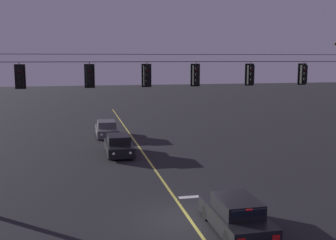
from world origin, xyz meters
TOP-DOWN VIEW (x-y plane):
  - ground_plane at (0.00, 0.00)m, footprint 180.00×180.00m
  - lane_centre_stripe at (0.00, 9.46)m, footprint 0.14×60.00m
  - stop_bar_paint at (1.90, 2.86)m, footprint 3.40×0.36m
  - signal_span_assembly at (0.00, 3.46)m, footprint 21.02×0.32m
  - traffic_light_leftmost at (-7.05, 3.44)m, footprint 0.48×0.41m
  - traffic_light_left_inner at (-3.96, 3.44)m, footprint 0.48×0.41m
  - traffic_light_centre at (-1.25, 3.44)m, footprint 0.48×0.41m
  - traffic_light_right_inner at (1.19, 3.44)m, footprint 0.48×0.41m
  - traffic_light_rightmost at (4.05, 3.44)m, footprint 0.48×0.41m
  - traffic_light_far_right at (7.01, 3.44)m, footprint 0.48×0.41m
  - car_waiting_near_lane at (1.46, -1.48)m, footprint 1.80×4.33m
  - car_oncoming_lead at (-1.77, 12.84)m, footprint 1.80×4.42m
  - car_oncoming_trailing at (-2.14, 19.90)m, footprint 1.80×4.42m

SIDE VIEW (x-z plane):
  - ground_plane at x=0.00m, z-range 0.00..0.00m
  - lane_centre_stripe at x=0.00m, z-range 0.00..0.01m
  - stop_bar_paint at x=1.90m, z-range 0.00..0.01m
  - car_oncoming_lead at x=-1.77m, z-range -0.05..1.34m
  - car_oncoming_trailing at x=-2.14m, z-range -0.05..1.34m
  - car_waiting_near_lane at x=1.46m, z-range -0.05..1.34m
  - signal_span_assembly at x=0.00m, z-range 0.16..8.22m
  - traffic_light_leftmost at x=-7.05m, z-range 5.39..6.61m
  - traffic_light_left_inner at x=-3.96m, z-range 5.39..6.61m
  - traffic_light_centre at x=-1.25m, z-range 5.39..6.61m
  - traffic_light_right_inner at x=1.19m, z-range 5.39..6.61m
  - traffic_light_rightmost at x=4.05m, z-range 5.39..6.61m
  - traffic_light_far_right at x=7.01m, z-range 5.39..6.61m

